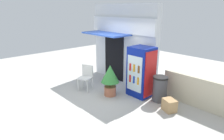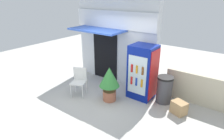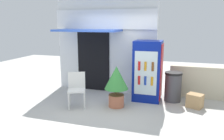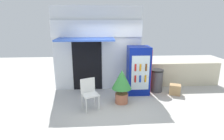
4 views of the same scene
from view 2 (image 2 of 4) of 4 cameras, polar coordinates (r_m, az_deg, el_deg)
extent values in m
plane|color=beige|center=(6.07, -4.36, -9.26)|extent=(16.00, 16.00, 0.00)
cube|color=silver|center=(7.04, 1.17, 8.86)|extent=(3.26, 0.27, 3.10)
cube|color=white|center=(6.77, 0.35, 14.82)|extent=(3.26, 0.08, 0.60)
cube|color=blue|center=(6.72, -4.60, 11.89)|extent=(1.95, 0.93, 0.06)
cube|color=black|center=(7.30, -2.06, 4.57)|extent=(1.09, 0.03, 1.92)
cube|color=navy|center=(6.04, 9.10, -0.56)|extent=(0.76, 0.68, 1.71)
cube|color=silver|center=(5.75, 7.48, -1.64)|extent=(0.61, 0.02, 1.20)
cube|color=red|center=(5.89, 12.47, -1.42)|extent=(0.02, 0.61, 1.54)
cylinder|color=red|center=(5.89, 5.85, -3.10)|extent=(0.06, 0.06, 0.24)
cylinder|color=#1938A5|center=(5.82, 7.28, -3.51)|extent=(0.06, 0.06, 0.24)
cylinder|color=orange|center=(5.74, 8.87, -3.95)|extent=(0.06, 0.06, 0.24)
cylinder|color=red|center=(5.74, 5.95, 0.54)|extent=(0.06, 0.06, 0.24)
cylinder|color=orange|center=(5.66, 7.41, 0.17)|extent=(0.06, 0.06, 0.24)
cylinder|color=brown|center=(5.58, 9.15, -0.27)|extent=(0.06, 0.06, 0.24)
cylinder|color=silver|center=(6.29, -12.16, -6.21)|extent=(0.04, 0.04, 0.45)
cylinder|color=silver|center=(6.15, -8.77, -6.66)|extent=(0.04, 0.04, 0.45)
cylinder|color=silver|center=(6.59, -10.85, -4.75)|extent=(0.04, 0.04, 0.45)
cylinder|color=silver|center=(6.45, -7.59, -5.15)|extent=(0.04, 0.04, 0.45)
cube|color=silver|center=(6.26, -9.99, -3.70)|extent=(0.58, 0.57, 0.04)
cube|color=silver|center=(6.32, -9.47, -1.06)|extent=(0.43, 0.22, 0.43)
cylinder|color=#BC6B4C|center=(6.04, -0.77, -7.55)|extent=(0.41, 0.41, 0.33)
cylinder|color=brown|center=(5.93, -0.78, -5.46)|extent=(0.05, 0.05, 0.17)
cone|color=#388C3D|center=(5.76, -0.80, -2.05)|extent=(0.63, 0.63, 0.60)
cylinder|color=#47474C|center=(6.06, 15.35, -5.90)|extent=(0.46, 0.46, 0.78)
cylinder|color=black|center=(5.88, 15.75, -2.26)|extent=(0.48, 0.48, 0.06)
cube|color=beige|center=(6.24, 28.45, -6.22)|extent=(2.85, 0.20, 0.94)
cube|color=tan|center=(5.72, 19.36, -10.57)|extent=(0.48, 0.44, 0.37)
camera|label=1|loc=(1.47, 120.75, -20.59)|focal=31.06mm
camera|label=3|loc=(2.23, -82.46, -23.62)|focal=36.01mm
camera|label=4|loc=(4.05, -69.69, 0.14)|focal=29.15mm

